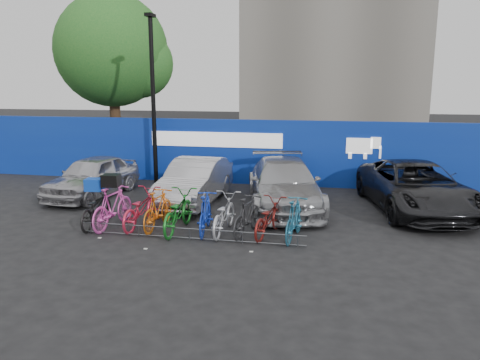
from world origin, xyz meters
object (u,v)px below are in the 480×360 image
(tree, at_px, (117,53))
(bike_rack, at_px, (190,234))
(bike_4, at_px, (178,212))
(bike_9, at_px, (294,219))
(car_1, at_px, (195,181))
(lamppost, at_px, (153,95))
(car_0, at_px, (92,176))
(bike_2, at_px, (141,208))
(bike_3, at_px, (158,210))
(bike_6, at_px, (224,214))
(bike_0, at_px, (96,208))
(bike_7, at_px, (247,216))
(bike_5, at_px, (205,213))
(bike_1, at_px, (113,207))
(car_3, at_px, (415,187))
(car_2, at_px, (284,184))
(bike_8, at_px, (268,218))

(tree, height_order, bike_rack, tree)
(bike_4, bearing_deg, bike_9, -179.71)
(car_1, relative_size, bike_9, 2.44)
(lamppost, relative_size, car_0, 1.53)
(bike_2, distance_m, bike_4, 1.08)
(bike_3, bearing_deg, tree, -56.78)
(lamppost, height_order, bike_6, lamppost)
(car_0, xyz_separation_m, bike_0, (1.72, -3.00, -0.20))
(bike_7, bearing_deg, lamppost, -37.62)
(tree, distance_m, bike_0, 11.75)
(bike_rack, height_order, car_0, car_0)
(bike_5, bearing_deg, bike_1, -5.66)
(bike_0, bearing_deg, car_3, -163.65)
(bike_2, bearing_deg, bike_6, -176.60)
(tree, xyz_separation_m, bike_9, (9.23, -10.11, -4.56))
(car_1, distance_m, car_2, 2.82)
(bike_3, height_order, bike_4, bike_4)
(bike_rack, distance_m, bike_8, 1.97)
(car_1, relative_size, bike_6, 2.22)
(bike_rack, bearing_deg, car_2, 61.45)
(bike_7, xyz_separation_m, bike_9, (1.17, -0.10, 0.01))
(bike_0, relative_size, bike_6, 0.98)
(lamppost, relative_size, bike_9, 3.60)
(bike_3, bearing_deg, bike_7, -177.66)
(car_3, bearing_deg, bike_1, -168.99)
(bike_1, bearing_deg, bike_0, 1.47)
(lamppost, relative_size, bike_5, 3.58)
(car_0, xyz_separation_m, car_1, (3.56, -0.08, 0.00))
(car_3, distance_m, bike_8, 5.01)
(bike_rack, xyz_separation_m, car_2, (1.90, 3.48, 0.56))
(bike_2, distance_m, bike_5, 1.79)
(car_3, relative_size, bike_5, 3.04)
(bike_rack, xyz_separation_m, car_1, (-0.92, 3.54, 0.52))
(car_0, relative_size, bike_0, 2.18)
(car_3, xyz_separation_m, bike_6, (-5.04, -3.13, -0.23))
(bike_4, bearing_deg, bike_2, -7.99)
(bike_3, bearing_deg, bike_8, -176.09)
(tree, xyz_separation_m, bike_6, (7.45, -9.96, -4.58))
(bike_5, relative_size, bike_6, 0.91)
(car_3, relative_size, bike_6, 2.79)
(bike_1, relative_size, bike_8, 1.05)
(lamppost, relative_size, bike_3, 3.55)
(car_0, relative_size, car_3, 0.77)
(car_1, height_order, bike_9, car_1)
(car_1, xyz_separation_m, bike_2, (-0.63, -2.78, -0.18))
(bike_1, distance_m, bike_7, 3.55)
(tree, distance_m, bike_7, 13.65)
(car_1, xyz_separation_m, bike_7, (2.22, -2.90, -0.19))
(bike_rack, xyz_separation_m, bike_6, (0.68, 0.70, 0.33))
(bike_3, height_order, bike_5, bike_3)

